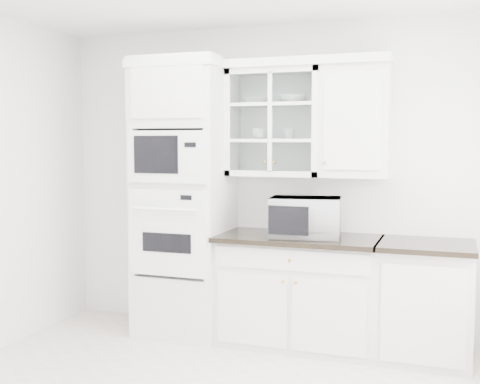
% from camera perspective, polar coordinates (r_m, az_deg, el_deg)
% --- Properties ---
extents(room_shell, '(4.00, 3.50, 2.70)m').
position_cam_1_polar(room_shell, '(4.04, -1.62, 6.05)').
color(room_shell, white).
rests_on(room_shell, ground).
extents(oven_column, '(0.76, 0.68, 2.40)m').
position_cam_1_polar(oven_column, '(5.26, -5.34, -0.57)').
color(oven_column, silver).
rests_on(oven_column, ground).
extents(base_cabinet_run, '(1.32, 0.67, 0.92)m').
position_cam_1_polar(base_cabinet_run, '(5.08, 5.63, -9.22)').
color(base_cabinet_run, silver).
rests_on(base_cabinet_run, ground).
extents(extra_base_cabinet, '(0.72, 0.67, 0.92)m').
position_cam_1_polar(extra_base_cabinet, '(4.94, 17.13, -9.81)').
color(extra_base_cabinet, silver).
rests_on(extra_base_cabinet, ground).
extents(upper_cabinet_glass, '(0.80, 0.33, 0.90)m').
position_cam_1_polar(upper_cabinet_glass, '(5.12, 3.40, 6.58)').
color(upper_cabinet_glass, silver).
rests_on(upper_cabinet_glass, room_shell).
extents(upper_cabinet_solid, '(0.55, 0.33, 0.90)m').
position_cam_1_polar(upper_cabinet_solid, '(4.98, 10.93, 6.55)').
color(upper_cabinet_solid, silver).
rests_on(upper_cabinet_solid, room_shell).
extents(crown_molding, '(2.14, 0.38, 0.07)m').
position_cam_1_polar(crown_molding, '(5.17, 2.20, 11.96)').
color(crown_molding, white).
rests_on(crown_molding, room_shell).
extents(countertop_microwave, '(0.61, 0.53, 0.32)m').
position_cam_1_polar(countertop_microwave, '(4.90, 6.24, -2.37)').
color(countertop_microwave, white).
rests_on(countertop_microwave, base_cabinet_run).
extents(bowl_a, '(0.26, 0.26, 0.06)m').
position_cam_1_polar(bowl_a, '(5.17, 1.53, 8.65)').
color(bowl_a, white).
rests_on(bowl_a, upper_cabinet_glass).
extents(bowl_b, '(0.26, 0.26, 0.07)m').
position_cam_1_polar(bowl_b, '(5.08, 5.01, 8.76)').
color(bowl_b, white).
rests_on(bowl_b, upper_cabinet_glass).
extents(cup_a, '(0.15, 0.15, 0.09)m').
position_cam_1_polar(cup_a, '(5.15, 1.78, 5.53)').
color(cup_a, white).
rests_on(cup_a, upper_cabinet_glass).
extents(cup_b, '(0.12, 0.12, 0.09)m').
position_cam_1_polar(cup_b, '(5.11, 4.65, 5.51)').
color(cup_b, white).
rests_on(cup_b, upper_cabinet_glass).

